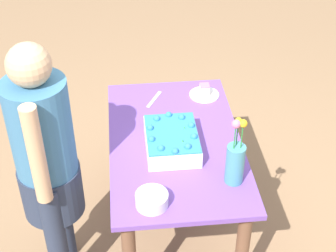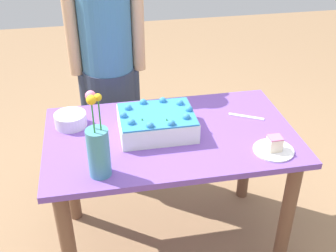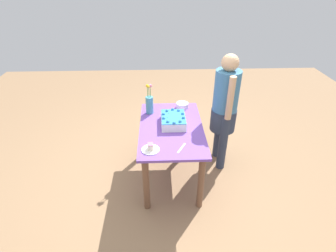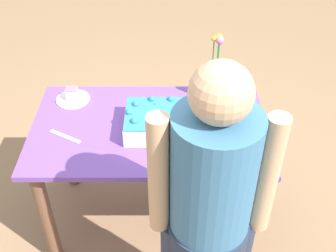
{
  "view_description": "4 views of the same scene",
  "coord_description": "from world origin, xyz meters",
  "px_view_note": "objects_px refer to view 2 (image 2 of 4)",
  "views": [
    {
      "loc": [
        -2.21,
        0.27,
        2.5
      ],
      "look_at": [
        0.03,
        0.04,
        0.8
      ],
      "focal_mm": 55.0,
      "sensor_mm": 36.0,
      "label": 1
    },
    {
      "loc": [
        -0.34,
        -1.69,
        1.83
      ],
      "look_at": [
        -0.01,
        0.01,
        0.76
      ],
      "focal_mm": 45.0,
      "sensor_mm": 36.0,
      "label": 2
    },
    {
      "loc": [
        2.57,
        -0.14,
        2.31
      ],
      "look_at": [
        0.03,
        -0.04,
        0.75
      ],
      "focal_mm": 28.0,
      "sensor_mm": 36.0,
      "label": 3
    },
    {
      "loc": [
        -0.1,
        1.68,
        2.09
      ],
      "look_at": [
        -0.1,
        0.05,
        0.76
      ],
      "focal_mm": 45.0,
      "sensor_mm": 36.0,
      "label": 4
    }
  ],
  "objects_px": {
    "serving_plate_with_slice": "(274,147)",
    "fruit_bowl": "(71,120)",
    "sheet_cake": "(157,122)",
    "cake_knife": "(246,117)",
    "flower_vase": "(98,148)",
    "person_standing": "(107,60)"
  },
  "relations": [
    {
      "from": "sheet_cake",
      "to": "person_standing",
      "type": "xyz_separation_m",
      "value": [
        -0.19,
        0.64,
        0.08
      ]
    },
    {
      "from": "flower_vase",
      "to": "serving_plate_with_slice",
      "type": "bearing_deg",
      "value": 1.68
    },
    {
      "from": "sheet_cake",
      "to": "serving_plate_with_slice",
      "type": "relative_size",
      "value": 1.95
    },
    {
      "from": "sheet_cake",
      "to": "cake_knife",
      "type": "distance_m",
      "value": 0.49
    },
    {
      "from": "serving_plate_with_slice",
      "to": "cake_knife",
      "type": "relative_size",
      "value": 1.0
    },
    {
      "from": "cake_knife",
      "to": "fruit_bowl",
      "type": "xyz_separation_m",
      "value": [
        -0.89,
        0.08,
        0.03
      ]
    },
    {
      "from": "sheet_cake",
      "to": "person_standing",
      "type": "distance_m",
      "value": 0.67
    },
    {
      "from": "serving_plate_with_slice",
      "to": "person_standing",
      "type": "xyz_separation_m",
      "value": [
        -0.69,
        0.9,
        0.11
      ]
    },
    {
      "from": "flower_vase",
      "to": "person_standing",
      "type": "relative_size",
      "value": 0.26
    },
    {
      "from": "flower_vase",
      "to": "person_standing",
      "type": "height_order",
      "value": "person_standing"
    },
    {
      "from": "serving_plate_with_slice",
      "to": "fruit_bowl",
      "type": "height_order",
      "value": "serving_plate_with_slice"
    },
    {
      "from": "sheet_cake",
      "to": "cake_knife",
      "type": "relative_size",
      "value": 1.96
    },
    {
      "from": "serving_plate_with_slice",
      "to": "cake_knife",
      "type": "height_order",
      "value": "serving_plate_with_slice"
    },
    {
      "from": "flower_vase",
      "to": "fruit_bowl",
      "type": "distance_m",
      "value": 0.45
    },
    {
      "from": "flower_vase",
      "to": "fruit_bowl",
      "type": "height_order",
      "value": "flower_vase"
    },
    {
      "from": "cake_knife",
      "to": "serving_plate_with_slice",
      "type": "bearing_deg",
      "value": -58.16
    },
    {
      "from": "person_standing",
      "to": "sheet_cake",
      "type": "bearing_deg",
      "value": 16.5
    },
    {
      "from": "sheet_cake",
      "to": "cake_knife",
      "type": "height_order",
      "value": "sheet_cake"
    },
    {
      "from": "person_standing",
      "to": "serving_plate_with_slice",
      "type": "bearing_deg",
      "value": 37.39
    },
    {
      "from": "serving_plate_with_slice",
      "to": "cake_knife",
      "type": "distance_m",
      "value": 0.32
    },
    {
      "from": "sheet_cake",
      "to": "fruit_bowl",
      "type": "xyz_separation_m",
      "value": [
        -0.41,
        0.14,
        -0.02
      ]
    },
    {
      "from": "cake_knife",
      "to": "flower_vase",
      "type": "relative_size",
      "value": 0.48
    }
  ]
}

